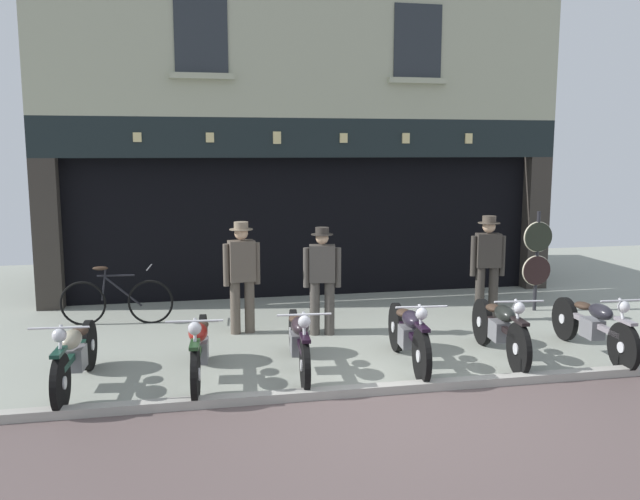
% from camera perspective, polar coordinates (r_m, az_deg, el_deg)
% --- Properties ---
extents(ground, '(21.59, 22.00, 0.18)m').
position_cam_1_polar(ground, '(6.87, 8.92, -15.33)').
color(ground, gray).
extents(shop_facade, '(9.89, 4.42, 6.25)m').
position_cam_1_polar(shop_facade, '(14.09, -2.33, 4.35)').
color(shop_facade, black).
rests_on(shop_facade, ground).
extents(motorcycle_far_left, '(0.62, 2.01, 0.91)m').
position_cam_1_polar(motorcycle_far_left, '(8.20, -20.25, -8.37)').
color(motorcycle_far_left, black).
rests_on(motorcycle_far_left, ground).
extents(motorcycle_left, '(0.62, 2.03, 0.91)m').
position_cam_1_polar(motorcycle_left, '(8.11, -10.30, -8.16)').
color(motorcycle_left, black).
rests_on(motorcycle_left, ground).
extents(motorcycle_center_left, '(0.62, 2.04, 0.90)m').
position_cam_1_polar(motorcycle_center_left, '(8.30, -1.82, -7.67)').
color(motorcycle_center_left, black).
rests_on(motorcycle_center_left, ground).
extents(motorcycle_center, '(0.62, 1.97, 0.93)m').
position_cam_1_polar(motorcycle_center, '(8.58, 7.60, -7.08)').
color(motorcycle_center, black).
rests_on(motorcycle_center, ground).
extents(motorcycle_center_right, '(0.62, 1.96, 0.92)m').
position_cam_1_polar(motorcycle_center_right, '(9.11, 15.17, -6.40)').
color(motorcycle_center_right, black).
rests_on(motorcycle_center_right, ground).
extents(motorcycle_right, '(0.62, 2.05, 0.91)m').
position_cam_1_polar(motorcycle_right, '(9.68, 22.39, -5.93)').
color(motorcycle_right, black).
rests_on(motorcycle_right, ground).
extents(salesman_left, '(0.55, 0.34, 1.69)m').
position_cam_1_polar(salesman_left, '(9.98, -6.71, -1.89)').
color(salesman_left, brown).
rests_on(salesman_left, ground).
extents(shopkeeper_center, '(0.55, 0.32, 1.62)m').
position_cam_1_polar(shopkeeper_center, '(9.83, 0.18, -2.25)').
color(shopkeeper_center, '#47423D').
rests_on(shopkeeper_center, ground).
extents(salesman_right, '(0.55, 0.35, 1.70)m').
position_cam_1_polar(salesman_right, '(11.01, 14.16, -1.05)').
color(salesman_right, '#38332D').
rests_on(salesman_right, ground).
extents(tyre_sign_pole, '(0.52, 0.06, 1.71)m').
position_cam_1_polar(tyre_sign_pole, '(11.90, 18.11, -0.40)').
color(tyre_sign_pole, '#232328').
rests_on(tyre_sign_pole, ground).
extents(advert_board_near, '(0.83, 0.03, 0.99)m').
position_cam_1_polar(advert_board_near, '(12.30, -10.63, 3.37)').
color(advert_board_near, silver).
extents(advert_board_far, '(0.75, 0.03, 1.03)m').
position_cam_1_polar(advert_board_far, '(12.35, -15.85, 2.75)').
color(advert_board_far, beige).
extents(leaning_bicycle, '(1.75, 0.50, 0.95)m').
position_cam_1_polar(leaning_bicycle, '(11.03, -17.05, -4.15)').
color(leaning_bicycle, black).
rests_on(leaning_bicycle, ground).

